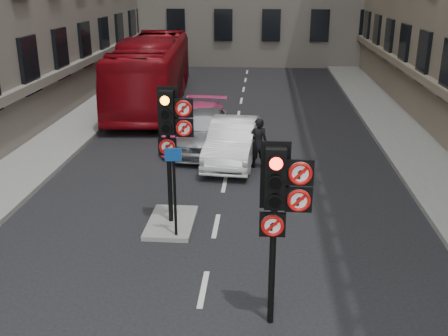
# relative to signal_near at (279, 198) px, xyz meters

# --- Properties ---
(pavement_left) EXTENTS (3.00, 50.00, 0.16)m
(pavement_left) POSITION_rel_signal_near_xyz_m (-8.69, 11.01, -2.50)
(pavement_left) COLOR gray
(pavement_left) RESTS_ON ground
(pavement_right) EXTENTS (3.00, 50.00, 0.16)m
(pavement_right) POSITION_rel_signal_near_xyz_m (5.71, 11.01, -2.50)
(pavement_right) COLOR gray
(pavement_right) RESTS_ON ground
(centre_island) EXTENTS (1.20, 2.00, 0.12)m
(centre_island) POSITION_rel_signal_near_xyz_m (-2.69, 4.01, -2.52)
(centre_island) COLOR gray
(centre_island) RESTS_ON ground
(signal_near) EXTENTS (0.91, 0.40, 3.58)m
(signal_near) POSITION_rel_signal_near_xyz_m (0.00, 0.00, 0.00)
(signal_near) COLOR black
(signal_near) RESTS_ON ground
(signal_far) EXTENTS (0.91, 0.40, 3.58)m
(signal_far) POSITION_rel_signal_near_xyz_m (-2.60, 4.00, 0.12)
(signal_far) COLOR black
(signal_far) RESTS_ON centre_island
(car_silver) EXTENTS (1.86, 4.59, 1.56)m
(car_silver) POSITION_rel_signal_near_xyz_m (-2.54, 10.51, -1.80)
(car_silver) COLOR #9A9EA2
(car_silver) RESTS_ON ground
(car_white) EXTENTS (1.91, 4.61, 1.48)m
(car_white) POSITION_rel_signal_near_xyz_m (-1.36, 9.26, -1.84)
(car_white) COLOR silver
(car_white) RESTS_ON ground
(car_pink) EXTENTS (2.33, 5.13, 1.46)m
(car_pink) POSITION_rel_signal_near_xyz_m (-2.89, 11.31, -1.85)
(car_pink) COLOR #F1468F
(car_pink) RESTS_ON ground
(bus_red) EXTENTS (3.71, 12.36, 3.40)m
(bus_red) POSITION_rel_signal_near_xyz_m (-5.99, 17.80, -0.88)
(bus_red) COLOR maroon
(bus_red) RESTS_ON ground
(motorcycle) EXTENTS (0.47, 1.56, 0.93)m
(motorcycle) POSITION_rel_signal_near_xyz_m (0.16, 8.36, -2.12)
(motorcycle) COLOR black
(motorcycle) RESTS_ON ground
(motorcyclist) EXTENTS (0.72, 0.55, 1.75)m
(motorcyclist) POSITION_rel_signal_near_xyz_m (-0.46, 8.68, -1.71)
(motorcyclist) COLOR black
(motorcyclist) RESTS_ON ground
(info_sign) EXTENTS (0.40, 0.13, 2.30)m
(info_sign) POSITION_rel_signal_near_xyz_m (-2.42, 3.19, -0.98)
(info_sign) COLOR black
(info_sign) RESTS_ON centre_island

